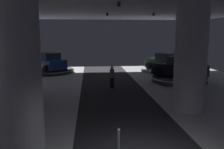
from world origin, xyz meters
name	(u,v)px	position (x,y,z in m)	size (l,w,h in m)	color
column_right	(191,56)	(3.46, 5.08, 2.75)	(1.59, 1.59, 5.50)	silver
column_left	(18,68)	(-3.91, 1.59, 2.75)	(1.49, 1.49, 5.50)	silver
display_platform_deep_left	(50,71)	(-5.60, 17.92, 0.18)	(4.90, 4.90, 0.33)	#333338
display_car_deep_left	(49,62)	(-5.58, 17.90, 1.09)	(3.80, 4.50, 1.71)	navy
display_platform_far_right	(179,79)	(5.68, 12.16, 0.20)	(4.51, 4.51, 0.37)	#333338
display_car_far_right	(180,68)	(5.70, 12.14, 1.13)	(4.21, 4.27, 1.71)	black
display_platform_deep_right	(165,71)	(6.20, 17.27, 0.13)	(5.05, 5.05, 0.22)	#B7B7BC
display_car_deep_right	(166,62)	(6.22, 17.25, 0.99)	(3.82, 4.49, 1.71)	#2D5638
visitor_walking_near	(112,76)	(0.02, 10.43, 0.91)	(0.32, 0.32, 1.59)	black
stanchion_a	(118,148)	(-0.72, 0.48, 0.37)	(0.28, 0.28, 1.01)	#333338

